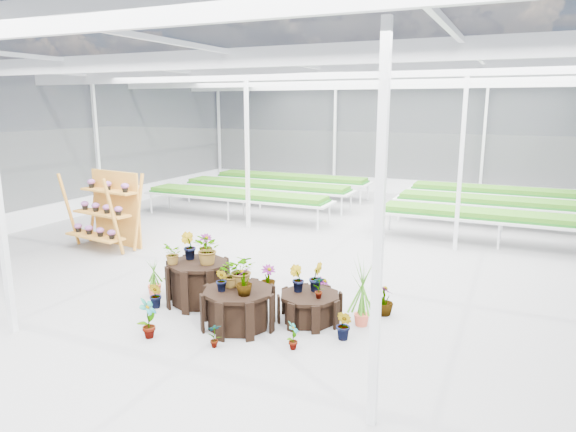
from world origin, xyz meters
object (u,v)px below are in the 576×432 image
at_px(plinth_tall, 198,283).
at_px(shelf_rack, 103,211).
at_px(plinth_low, 310,307).
at_px(bird_table, 115,209).
at_px(plinth_mid, 238,308).

distance_m(plinth_tall, shelf_rack, 4.88).
xyz_separation_m(plinth_low, shelf_rack, (-6.53, 2.07, 0.74)).
distance_m(plinth_low, shelf_rack, 6.89).
bearing_deg(plinth_low, bird_table, 156.87).
xyz_separation_m(plinth_mid, plinth_low, (1.00, 0.70, -0.08)).
height_order(plinth_mid, plinth_low, plinth_mid).
bearing_deg(bird_table, plinth_tall, -21.61).
xyz_separation_m(plinth_tall, plinth_low, (2.20, 0.10, -0.16)).
height_order(plinth_low, bird_table, bird_table).
relative_size(plinth_tall, plinth_mid, 0.95).
xyz_separation_m(plinth_low, bird_table, (-7.00, 2.99, 0.58)).
bearing_deg(bird_table, plinth_low, -11.96).
distance_m(shelf_rack, bird_table, 1.04).
height_order(plinth_mid, bird_table, bird_table).
distance_m(plinth_tall, plinth_low, 2.21).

